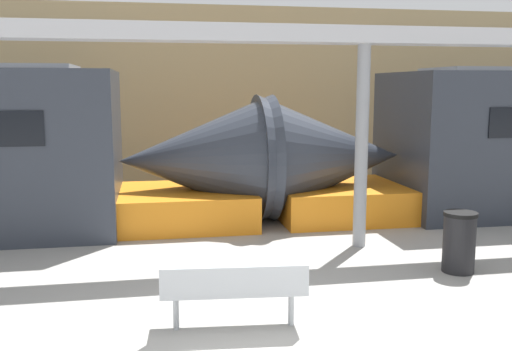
{
  "coord_description": "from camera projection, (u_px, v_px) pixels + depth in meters",
  "views": [
    {
      "loc": [
        -1.13,
        -5.31,
        2.79
      ],
      "look_at": [
        0.46,
        3.45,
        1.4
      ],
      "focal_mm": 40.0,
      "sensor_mm": 36.0,
      "label": 1
    }
  ],
  "objects": [
    {
      "name": "station_wall",
      "position": [
        193.0,
        97.0,
        15.84
      ],
      "size": [
        56.0,
        0.2,
        5.0
      ],
      "primitive_type": "cube",
      "color": "tan",
      "rests_on": "ground_plane"
    },
    {
      "name": "bench_near",
      "position": [
        234.0,
        288.0,
        6.54
      ],
      "size": [
        1.72,
        0.58,
        0.8
      ],
      "rotation": [
        0.0,
        0.0,
        -0.09
      ],
      "color": "#ADB2B7",
      "rests_on": "ground_plane"
    },
    {
      "name": "trash_bin",
      "position": [
        459.0,
        242.0,
        8.62
      ],
      "size": [
        0.5,
        0.5,
        0.93
      ],
      "color": "black",
      "rests_on": "ground_plane"
    },
    {
      "name": "support_column_near",
      "position": [
        362.0,
        148.0,
        9.83
      ],
      "size": [
        0.22,
        0.22,
        3.5
      ],
      "primitive_type": "cylinder",
      "color": "gray",
      "rests_on": "ground_plane"
    },
    {
      "name": "canopy_beam",
      "position": [
        365.0,
        35.0,
        9.53
      ],
      "size": [
        28.0,
        0.6,
        0.28
      ],
      "primitive_type": "cube",
      "color": "#B7B7BC",
      "rests_on": "support_column_near"
    }
  ]
}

